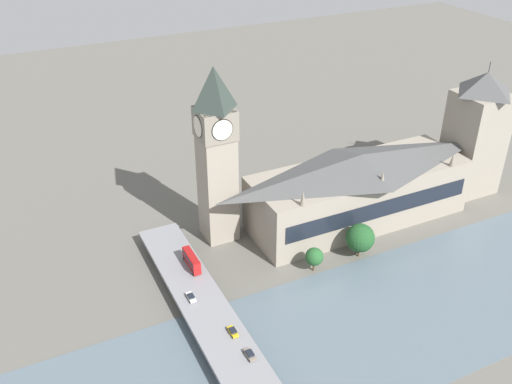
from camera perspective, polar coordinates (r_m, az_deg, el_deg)
ground_plane at (r=205.23m, az=10.68°, el=-5.42°), size 600.00×600.00×0.00m
river_water at (r=185.89m, az=16.62°, el=-10.60°), size 53.94×360.00×0.30m
parliament_hall at (r=213.16m, az=10.23°, el=0.41°), size 27.39×82.38×27.18m
clock_tower at (r=190.95m, az=-3.99°, el=4.08°), size 12.40×12.40×63.17m
victoria_tower at (r=241.91m, az=21.11°, el=5.52°), size 18.34×18.34×53.61m
road_bridge at (r=156.18m, az=-1.80°, el=-16.80°), size 139.87×13.85×4.54m
double_decker_bus_lead at (r=184.72m, az=-6.46°, el=-6.79°), size 10.91×2.54×4.84m
car_northbound_lead at (r=162.23m, az=-2.33°, el=-13.76°), size 4.49×1.78×1.48m
car_northbound_mid at (r=173.78m, az=-6.52°, el=-10.39°), size 4.61×1.90×1.43m
car_northbound_tail at (r=156.11m, az=-0.62°, el=-15.92°), size 4.55×1.88×1.52m
tree_embankment_near at (r=188.61m, az=5.85°, el=-6.46°), size 6.09×6.09×8.71m
tree_embankment_mid at (r=198.76m, az=10.32°, el=-4.78°), size 7.60×7.60×9.23m
tree_embankment_far at (r=196.15m, az=10.38°, el=-4.53°), size 9.87×9.87×12.54m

